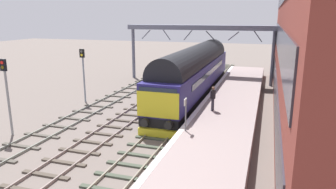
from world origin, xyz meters
name	(u,v)px	position (x,y,z in m)	size (l,w,h in m)	color
ground_plane	(165,130)	(0.00, 0.00, 0.00)	(140.00, 140.00, 0.00)	#695E57
track_main	(165,129)	(0.00, 0.00, 0.05)	(2.50, 60.00, 0.15)	gray
track_adjacent_west	(119,124)	(-3.29, 0.00, 0.05)	(2.50, 60.00, 0.15)	gray
track_adjacent_far_west	(74,119)	(-6.81, 0.00, 0.06)	(2.50, 60.00, 0.15)	slate
station_platform	(221,128)	(3.60, 0.00, 0.50)	(4.00, 44.00, 1.01)	gray
station_building	(315,44)	(9.03, 5.58, 5.30)	(4.66, 34.89, 10.60)	maroon
diesel_locomotive	(195,71)	(0.00, 8.39, 2.49)	(2.74, 19.87, 4.68)	black
signal_post_near	(7,89)	(-8.72, -3.78, 2.93)	(0.44, 0.22, 4.73)	gray
signal_post_mid	(83,69)	(-8.72, 4.48, 2.82)	(0.44, 0.22, 4.53)	gray
platform_number_sign	(186,110)	(1.99, -2.40, 2.23)	(0.10, 0.44, 1.82)	slate
waiting_passenger	(213,96)	(2.75, 1.89, 1.99)	(0.40, 0.50, 1.64)	#363441
overhead_footbridge	(199,30)	(-1.36, 15.99, 5.72)	(16.11, 2.00, 6.24)	slate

